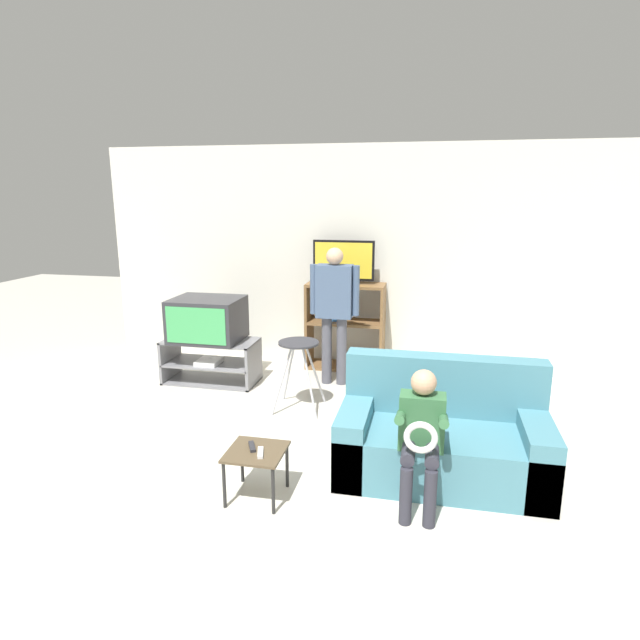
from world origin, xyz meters
TOP-DOWN VIEW (x-y plane):
  - ground_plane at (0.00, 0.00)m, footprint 18.00×18.00m
  - wall_back at (0.00, 3.51)m, footprint 6.40×0.06m
  - tv_stand at (-1.51, 2.45)m, footprint 1.02×0.48m
  - television_main at (-1.53, 2.46)m, footprint 0.74×0.61m
  - media_shelf at (-0.14, 3.24)m, footprint 0.91×0.38m
  - television_flat at (-0.17, 3.26)m, footprint 0.71×0.20m
  - folding_stool at (-0.37, 1.91)m, footprint 0.45×0.43m
  - snack_table at (-0.27, 0.35)m, footprint 0.39×0.39m
  - remote_control_black at (-0.31, 0.38)m, footprint 0.09×0.15m
  - remote_control_white at (-0.23, 0.31)m, footprint 0.08×0.15m
  - couch at (0.97, 0.95)m, footprint 1.51×0.80m
  - person_standing_adult at (-0.17, 2.68)m, footprint 0.53×0.20m
  - person_seated_child at (0.82, 0.48)m, footprint 0.33×0.43m

SIDE VIEW (x-z plane):
  - ground_plane at x=0.00m, z-range 0.00..0.00m
  - tv_stand at x=-1.51m, z-range 0.00..0.47m
  - couch at x=0.97m, z-range -0.14..0.70m
  - snack_table at x=-0.27m, z-range 0.13..0.48m
  - remote_control_black at x=-0.31m, z-range 0.35..0.37m
  - remote_control_white at x=-0.23m, z-range 0.35..0.37m
  - media_shelf at x=-0.14m, z-range 0.01..1.03m
  - person_seated_child at x=0.82m, z-range 0.08..1.01m
  - folding_stool at x=-0.37m, z-range 0.22..0.90m
  - television_main at x=-1.53m, z-range 0.48..0.94m
  - person_standing_adult at x=-0.17m, z-range 0.15..1.65m
  - television_flat at x=-0.17m, z-range 1.01..1.51m
  - wall_back at x=0.00m, z-range 0.00..2.60m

